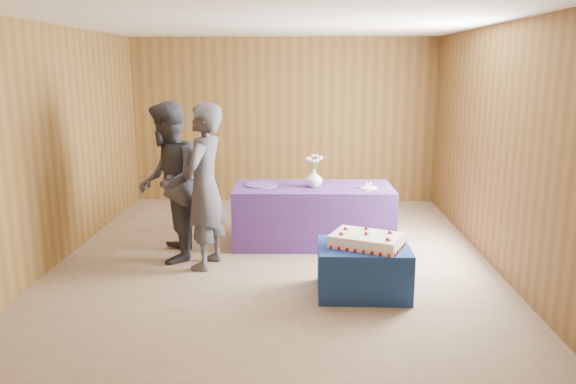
{
  "coord_description": "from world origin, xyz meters",
  "views": [
    {
      "loc": [
        0.33,
        -6.3,
        2.24
      ],
      "look_at": [
        0.15,
        0.1,
        0.8
      ],
      "focal_mm": 35.0,
      "sensor_mm": 36.0,
      "label": 1
    }
  ],
  "objects_px": {
    "serving_table": "(313,215)",
    "guest_left": "(204,187)",
    "sheet_cake": "(367,240)",
    "guest_right": "(168,182)",
    "cake_table": "(363,269)",
    "vase": "(314,178)"
  },
  "relations": [
    {
      "from": "cake_table",
      "to": "guest_left",
      "type": "xyz_separation_m",
      "value": [
        -1.7,
        0.73,
        0.68
      ]
    },
    {
      "from": "vase",
      "to": "guest_left",
      "type": "xyz_separation_m",
      "value": [
        -1.23,
        -0.86,
        0.06
      ]
    },
    {
      "from": "serving_table",
      "to": "guest_right",
      "type": "bearing_deg",
      "value": -160.36
    },
    {
      "from": "serving_table",
      "to": "guest_left",
      "type": "height_order",
      "value": "guest_left"
    },
    {
      "from": "serving_table",
      "to": "sheet_cake",
      "type": "relative_size",
      "value": 2.44
    },
    {
      "from": "serving_table",
      "to": "vase",
      "type": "relative_size",
      "value": 8.93
    },
    {
      "from": "guest_right",
      "to": "cake_table",
      "type": "bearing_deg",
      "value": 55.74
    },
    {
      "from": "cake_table",
      "to": "serving_table",
      "type": "xyz_separation_m",
      "value": [
        -0.48,
        1.63,
        0.12
      ]
    },
    {
      "from": "guest_left",
      "to": "serving_table",
      "type": "bearing_deg",
      "value": 139.74
    },
    {
      "from": "cake_table",
      "to": "serving_table",
      "type": "height_order",
      "value": "serving_table"
    },
    {
      "from": "cake_table",
      "to": "guest_right",
      "type": "xyz_separation_m",
      "value": [
        -2.16,
        0.98,
        0.68
      ]
    },
    {
      "from": "sheet_cake",
      "to": "vase",
      "type": "xyz_separation_m",
      "value": [
        -0.5,
        1.61,
        0.3
      ]
    },
    {
      "from": "serving_table",
      "to": "sheet_cake",
      "type": "height_order",
      "value": "serving_table"
    },
    {
      "from": "serving_table",
      "to": "guest_right",
      "type": "relative_size",
      "value": 1.08
    },
    {
      "from": "guest_left",
      "to": "cake_table",
      "type": "bearing_deg",
      "value": 80.27
    },
    {
      "from": "vase",
      "to": "guest_right",
      "type": "relative_size",
      "value": 0.12
    },
    {
      "from": "serving_table",
      "to": "vase",
      "type": "bearing_deg",
      "value": -81.71
    },
    {
      "from": "sheet_cake",
      "to": "guest_right",
      "type": "bearing_deg",
      "value": 179.23
    },
    {
      "from": "vase",
      "to": "guest_left",
      "type": "distance_m",
      "value": 1.5
    },
    {
      "from": "vase",
      "to": "guest_right",
      "type": "distance_m",
      "value": 1.8
    },
    {
      "from": "cake_table",
      "to": "sheet_cake",
      "type": "distance_m",
      "value": 0.31
    },
    {
      "from": "sheet_cake",
      "to": "guest_left",
      "type": "bearing_deg",
      "value": -179.76
    }
  ]
}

